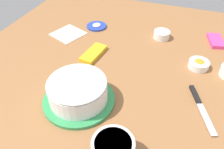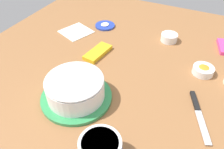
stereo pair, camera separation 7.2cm
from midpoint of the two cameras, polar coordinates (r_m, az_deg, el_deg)
The scene contains 9 objects.
ground_plane at distance 0.98m, azimuth 1.85°, elevation 0.70°, with size 1.54×1.54×0.00m, color #936038.
frosted_cake at distance 0.83m, azimuth -11.18°, elevation -4.33°, with size 0.27×0.27×0.11m.
frosting_tub_lid at distance 1.32m, azimuth -5.56°, elevation 12.21°, with size 0.11×0.11×0.02m.
spreading_knife at distance 0.88m, azimuth 19.36°, elevation -7.21°, with size 0.22×0.11×0.01m.
sprinkle_bowl_green at distance 1.22m, azimuth 10.95°, elevation 10.00°, with size 0.08×0.08×0.04m.
sprinkle_bowl_orange at distance 1.05m, azimuth 19.54°, elevation 2.47°, with size 0.09×0.09×0.04m.
candy_box_lower at distance 1.27m, azimuth 23.61°, elevation 7.86°, with size 0.13×0.07×0.02m, color #E53D8E.
candy_box_upper at distance 1.08m, azimuth -6.64°, elevation 5.34°, with size 0.16×0.07×0.02m, color yellow.
paper_napkin at distance 1.27m, azimuth -12.80°, elevation 10.16°, with size 0.15×0.15×0.01m, color white.
Camera 1 is at (0.73, 0.19, 0.63)m, focal length 35.71 mm.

